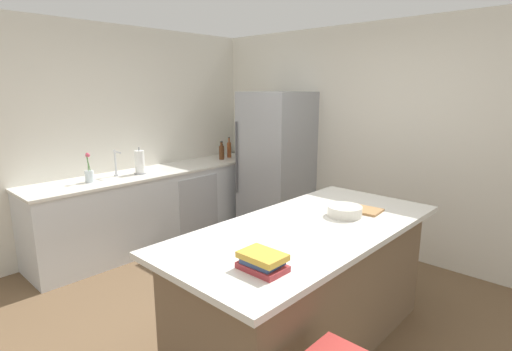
{
  "coord_description": "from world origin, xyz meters",
  "views": [
    {
      "loc": [
        1.99,
        -2.0,
        1.89
      ],
      "look_at": [
        -0.7,
        0.89,
        1.0
      ],
      "focal_mm": 27.51,
      "sensor_mm": 36.0,
      "label": 1
    }
  ],
  "objects_px": {
    "kitchen_island": "(307,285)",
    "syrup_bottle": "(222,152)",
    "soda_bottle": "(239,148)",
    "sink_faucet": "(116,163)",
    "hot_sauce_bottle": "(222,152)",
    "refrigerator": "(276,164)",
    "wine_bottle": "(241,145)",
    "cookbook_stack": "(262,262)",
    "cutting_board": "(360,209)",
    "flower_vase": "(89,174)",
    "paper_towel_roll": "(140,162)",
    "vinegar_bottle": "(229,149)",
    "mixing_bowl": "(345,211)"
  },
  "relations": [
    {
      "from": "refrigerator",
      "to": "cookbook_stack",
      "type": "distance_m",
      "value": 3.06
    },
    {
      "from": "sink_faucet",
      "to": "wine_bottle",
      "type": "bearing_deg",
      "value": 87.61
    },
    {
      "from": "refrigerator",
      "to": "paper_towel_roll",
      "type": "bearing_deg",
      "value": -119.06
    },
    {
      "from": "cutting_board",
      "to": "flower_vase",
      "type": "bearing_deg",
      "value": -159.07
    },
    {
      "from": "paper_towel_roll",
      "to": "cutting_board",
      "type": "bearing_deg",
      "value": 8.9
    },
    {
      "from": "syrup_bottle",
      "to": "cookbook_stack",
      "type": "height_order",
      "value": "syrup_bottle"
    },
    {
      "from": "soda_bottle",
      "to": "cutting_board",
      "type": "relative_size",
      "value": 1.02
    },
    {
      "from": "wine_bottle",
      "to": "cookbook_stack",
      "type": "xyz_separation_m",
      "value": [
        2.74,
        -2.55,
        -0.09
      ]
    },
    {
      "from": "flower_vase",
      "to": "syrup_bottle",
      "type": "height_order",
      "value": "flower_vase"
    },
    {
      "from": "sink_faucet",
      "to": "flower_vase",
      "type": "height_order",
      "value": "flower_vase"
    },
    {
      "from": "refrigerator",
      "to": "flower_vase",
      "type": "relative_size",
      "value": 5.83
    },
    {
      "from": "sink_faucet",
      "to": "hot_sauce_bottle",
      "type": "relative_size",
      "value": 1.53
    },
    {
      "from": "vinegar_bottle",
      "to": "cutting_board",
      "type": "bearing_deg",
      "value": -21.77
    },
    {
      "from": "kitchen_island",
      "to": "syrup_bottle",
      "type": "height_order",
      "value": "syrup_bottle"
    },
    {
      "from": "paper_towel_roll",
      "to": "soda_bottle",
      "type": "bearing_deg",
      "value": 88.23
    },
    {
      "from": "hot_sauce_bottle",
      "to": "cutting_board",
      "type": "distance_m",
      "value": 2.85
    },
    {
      "from": "flower_vase",
      "to": "cookbook_stack",
      "type": "height_order",
      "value": "flower_vase"
    },
    {
      "from": "flower_vase",
      "to": "soda_bottle",
      "type": "distance_m",
      "value": 2.16
    },
    {
      "from": "paper_towel_roll",
      "to": "cutting_board",
      "type": "relative_size",
      "value": 0.89
    },
    {
      "from": "flower_vase",
      "to": "wine_bottle",
      "type": "height_order",
      "value": "wine_bottle"
    },
    {
      "from": "kitchen_island",
      "to": "wine_bottle",
      "type": "relative_size",
      "value": 5.47
    },
    {
      "from": "hot_sauce_bottle",
      "to": "sink_faucet",
      "type": "bearing_deg",
      "value": -89.8
    },
    {
      "from": "paper_towel_roll",
      "to": "vinegar_bottle",
      "type": "relative_size",
      "value": 1.07
    },
    {
      "from": "vinegar_bottle",
      "to": "mixing_bowl",
      "type": "height_order",
      "value": "vinegar_bottle"
    },
    {
      "from": "soda_bottle",
      "to": "syrup_bottle",
      "type": "height_order",
      "value": "soda_bottle"
    },
    {
      "from": "kitchen_island",
      "to": "cutting_board",
      "type": "height_order",
      "value": "cutting_board"
    },
    {
      "from": "cookbook_stack",
      "to": "cutting_board",
      "type": "relative_size",
      "value": 0.72
    },
    {
      "from": "flower_vase",
      "to": "wine_bottle",
      "type": "bearing_deg",
      "value": 89.58
    },
    {
      "from": "refrigerator",
      "to": "cookbook_stack",
      "type": "bearing_deg",
      "value": -51.22
    },
    {
      "from": "cutting_board",
      "to": "wine_bottle",
      "type": "bearing_deg",
      "value": 154.43
    },
    {
      "from": "vinegar_bottle",
      "to": "soda_bottle",
      "type": "bearing_deg",
      "value": 45.09
    },
    {
      "from": "paper_towel_roll",
      "to": "syrup_bottle",
      "type": "xyz_separation_m",
      "value": [
        -0.01,
        1.28,
        -0.03
      ]
    },
    {
      "from": "kitchen_island",
      "to": "vinegar_bottle",
      "type": "bearing_deg",
      "value": 147.51
    },
    {
      "from": "kitchen_island",
      "to": "soda_bottle",
      "type": "xyz_separation_m",
      "value": [
        -2.47,
        1.73,
        0.57
      ]
    },
    {
      "from": "flower_vase",
      "to": "cookbook_stack",
      "type": "xyz_separation_m",
      "value": [
        2.75,
        -0.31,
        -0.02
      ]
    },
    {
      "from": "paper_towel_roll",
      "to": "syrup_bottle",
      "type": "height_order",
      "value": "paper_towel_roll"
    },
    {
      "from": "sink_faucet",
      "to": "wine_bottle",
      "type": "xyz_separation_m",
      "value": [
        0.08,
        1.9,
        0.0
      ]
    },
    {
      "from": "hot_sauce_bottle",
      "to": "syrup_bottle",
      "type": "height_order",
      "value": "syrup_bottle"
    },
    {
      "from": "wine_bottle",
      "to": "soda_bottle",
      "type": "bearing_deg",
      "value": -62.35
    },
    {
      "from": "wine_bottle",
      "to": "cutting_board",
      "type": "height_order",
      "value": "wine_bottle"
    },
    {
      "from": "flower_vase",
      "to": "soda_bottle",
      "type": "bearing_deg",
      "value": 88.35
    },
    {
      "from": "wine_bottle",
      "to": "cookbook_stack",
      "type": "distance_m",
      "value": 3.74
    },
    {
      "from": "refrigerator",
      "to": "wine_bottle",
      "type": "xyz_separation_m",
      "value": [
        -0.82,
        0.17,
        0.15
      ]
    },
    {
      "from": "flower_vase",
      "to": "hot_sauce_bottle",
      "type": "distance_m",
      "value": 1.96
    },
    {
      "from": "paper_towel_roll",
      "to": "mixing_bowl",
      "type": "bearing_deg",
      "value": 4.37
    },
    {
      "from": "kitchen_island",
      "to": "wine_bottle",
      "type": "xyz_separation_m",
      "value": [
        -2.52,
        1.82,
        0.59
      ]
    },
    {
      "from": "syrup_bottle",
      "to": "hot_sauce_bottle",
      "type": "bearing_deg",
      "value": 133.08
    },
    {
      "from": "wine_bottle",
      "to": "paper_towel_roll",
      "type": "bearing_deg",
      "value": -90.09
    },
    {
      "from": "wine_bottle",
      "to": "cutting_board",
      "type": "distance_m",
      "value": 2.88
    },
    {
      "from": "refrigerator",
      "to": "wine_bottle",
      "type": "distance_m",
      "value": 0.85
    }
  ]
}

